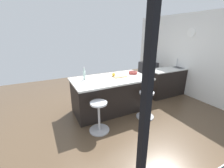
% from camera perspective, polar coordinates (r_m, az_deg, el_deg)
% --- Properties ---
extents(ground_plane, '(7.77, 7.77, 0.00)m').
position_cam_1_polar(ground_plane, '(4.14, -1.49, -10.73)').
color(ground_plane, brown).
extents(window_panel_rear, '(5.97, 0.12, 2.64)m').
position_cam_1_polar(window_panel_rear, '(2.00, 33.17, -17.90)').
color(window_panel_rear, silver).
rests_on(window_panel_rear, ground_plane).
extents(interior_partition_left, '(0.15, 5.11, 2.64)m').
position_cam_1_polar(interior_partition_left, '(5.61, 27.60, 9.41)').
color(interior_partition_left, silver).
rests_on(interior_partition_left, ground_plane).
extents(sink_cabinet, '(2.01, 0.60, 1.18)m').
position_cam_1_polar(sink_cabinet, '(5.67, 22.19, 1.25)').
color(sink_cabinet, black).
rests_on(sink_cabinet, ground_plane).
extents(oven_range, '(0.60, 0.61, 0.87)m').
position_cam_1_polar(oven_range, '(6.60, 13.44, 4.32)').
color(oven_range, '#38383D').
rests_on(oven_range, ground_plane).
extents(kitchen_island, '(1.99, 1.10, 0.94)m').
position_cam_1_polar(kitchen_island, '(4.05, -0.62, -3.92)').
color(kitchen_island, black).
rests_on(kitchen_island, ground_plane).
extents(stool_by_window, '(0.44, 0.44, 0.69)m').
position_cam_1_polar(stool_by_window, '(3.88, 12.69, -7.97)').
color(stool_by_window, '#B7B7BC').
rests_on(stool_by_window, ground_plane).
extents(stool_middle, '(0.44, 0.44, 0.69)m').
position_cam_1_polar(stool_middle, '(3.31, -4.94, -12.62)').
color(stool_middle, '#B7B7BC').
rests_on(stool_middle, ground_plane).
extents(cutting_board, '(0.36, 0.24, 0.02)m').
position_cam_1_polar(cutting_board, '(4.01, 2.80, 2.97)').
color(cutting_board, tan).
rests_on(cutting_board, kitchen_island).
extents(apple_yellow, '(0.09, 0.09, 0.09)m').
position_cam_1_polar(apple_yellow, '(3.99, 0.62, 3.72)').
color(apple_yellow, gold).
rests_on(apple_yellow, cutting_board).
extents(water_bottle, '(0.06, 0.06, 0.31)m').
position_cam_1_polar(water_bottle, '(3.77, -10.46, 3.42)').
color(water_bottle, silver).
rests_on(water_bottle, kitchen_island).
extents(fruit_bowl, '(0.23, 0.23, 0.07)m').
position_cam_1_polar(fruit_bowl, '(4.31, 7.98, 4.36)').
color(fruit_bowl, '#993833').
rests_on(fruit_bowl, kitchen_island).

